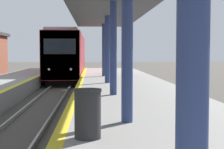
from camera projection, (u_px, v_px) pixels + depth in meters
train at (68, 56)px, 35.68m from camera, size 2.89×17.48×4.49m
station_canopy at (113, 2)px, 15.04m from camera, size 3.98×30.03×3.99m
trash_bin at (88, 114)px, 7.49m from camera, size 0.56×0.56×1.00m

